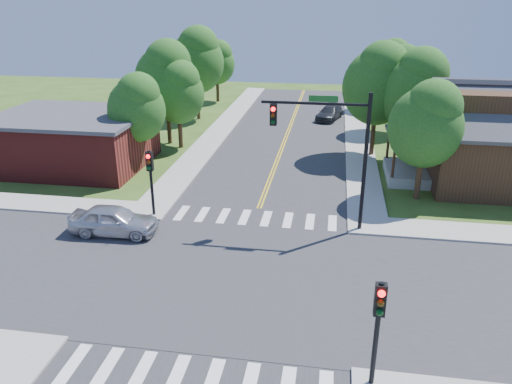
% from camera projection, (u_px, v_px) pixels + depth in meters
% --- Properties ---
extents(ground, '(100.00, 100.00, 0.00)m').
position_uv_depth(ground, '(233.00, 278.00, 21.74)').
color(ground, '#2C4A17').
rests_on(ground, ground).
extents(road_ns, '(10.00, 90.00, 0.04)m').
position_uv_depth(road_ns, '(233.00, 277.00, 21.74)').
color(road_ns, '#2D2D30').
rests_on(road_ns, ground).
extents(road_ew, '(90.00, 10.00, 0.04)m').
position_uv_depth(road_ew, '(233.00, 277.00, 21.73)').
color(road_ew, '#2D2D30').
rests_on(road_ew, ground).
extents(intersection_patch, '(10.20, 10.20, 0.06)m').
position_uv_depth(intersection_patch, '(233.00, 278.00, 21.74)').
color(intersection_patch, '#2D2D30').
rests_on(intersection_patch, ground).
extents(sidewalk_ne, '(40.00, 40.00, 0.14)m').
position_uv_depth(sidewalk_ne, '(507.00, 174.00, 33.90)').
color(sidewalk_ne, '#9E9B93').
rests_on(sidewalk_ne, ground).
extents(sidewalk_nw, '(40.00, 40.00, 0.14)m').
position_uv_depth(sidewalk_nw, '(73.00, 152.00, 38.51)').
color(sidewalk_nw, '#9E9B93').
rests_on(sidewalk_nw, ground).
extents(crosswalk_north, '(8.85, 2.00, 0.01)m').
position_uv_depth(crosswalk_north, '(255.00, 218.00, 27.41)').
color(crosswalk_north, white).
rests_on(crosswalk_north, ground).
extents(crosswalk_south, '(8.85, 2.00, 0.01)m').
position_uv_depth(crosswalk_south, '(194.00, 378.00, 16.05)').
color(crosswalk_south, white).
rests_on(crosswalk_south, ground).
extents(centerline, '(0.30, 90.00, 0.01)m').
position_uv_depth(centerline, '(233.00, 277.00, 21.73)').
color(centerline, yellow).
rests_on(centerline, ground).
extents(signal_mast_ne, '(5.30, 0.42, 7.20)m').
position_uv_depth(signal_mast_ne, '(332.00, 139.00, 24.48)').
color(signal_mast_ne, black).
rests_on(signal_mast_ne, ground).
extents(signal_pole_se, '(0.34, 0.42, 3.80)m').
position_uv_depth(signal_pole_se, '(378.00, 316.00, 14.78)').
color(signal_pole_se, black).
rests_on(signal_pole_se, ground).
extents(signal_pole_nw, '(0.34, 0.42, 3.80)m').
position_uv_depth(signal_pole_nw, '(150.00, 171.00, 26.67)').
color(signal_pole_nw, black).
rests_on(signal_pole_nw, ground).
extents(house_ne, '(13.05, 8.80, 7.11)m').
position_uv_depth(house_ne, '(512.00, 133.00, 31.34)').
color(house_ne, '#362613').
rests_on(house_ne, ground).
extents(building_nw, '(10.40, 8.40, 3.73)m').
position_uv_depth(building_nw, '(73.00, 140.00, 35.20)').
color(building_nw, maroon).
rests_on(building_nw, ground).
extents(tree_e_a, '(4.24, 4.03, 7.20)m').
position_uv_depth(tree_e_a, '(427.00, 122.00, 28.28)').
color(tree_e_a, '#382314').
rests_on(tree_e_a, ground).
extents(tree_e_b, '(4.86, 4.62, 8.26)m').
position_uv_depth(tree_e_b, '(417.00, 88.00, 34.34)').
color(tree_e_b, '#382314').
rests_on(tree_e_b, ground).
extents(tree_e_c, '(4.48, 4.25, 7.61)m').
position_uv_depth(tree_e_c, '(400.00, 75.00, 42.30)').
color(tree_e_c, '#382314').
rests_on(tree_e_c, ground).
extents(tree_e_d, '(4.30, 4.08, 7.31)m').
position_uv_depth(tree_e_d, '(391.00, 63.00, 50.97)').
color(tree_e_d, '#382314').
rests_on(tree_e_d, ground).
extents(tree_w_a, '(3.95, 3.75, 6.72)m').
position_uv_depth(tree_w_a, '(137.00, 106.00, 33.74)').
color(tree_w_a, '#382314').
rests_on(tree_w_a, ground).
extents(tree_w_b, '(4.91, 4.66, 8.34)m').
position_uv_depth(tree_w_b, '(166.00, 76.00, 38.96)').
color(tree_w_b, '#382314').
rests_on(tree_w_b, ground).
extents(tree_w_c, '(5.18, 4.92, 8.81)m').
position_uv_depth(tree_w_c, '(197.00, 58.00, 46.71)').
color(tree_w_c, '#382314').
rests_on(tree_w_c, ground).
extents(tree_w_d, '(4.00, 3.80, 6.80)m').
position_uv_depth(tree_w_d, '(217.00, 61.00, 54.98)').
color(tree_w_d, '#382314').
rests_on(tree_w_d, ground).
extents(tree_house, '(5.01, 4.76, 8.51)m').
position_uv_depth(tree_house, '(379.00, 82.00, 35.80)').
color(tree_house, '#382314').
rests_on(tree_house, ground).
extents(tree_bldg, '(4.06, 3.86, 6.91)m').
position_uv_depth(tree_bldg, '(179.00, 91.00, 38.25)').
color(tree_bldg, '#382314').
rests_on(tree_bldg, ground).
extents(car_silver, '(2.09, 4.58, 1.52)m').
position_uv_depth(car_silver, '(114.00, 221.00, 25.37)').
color(car_silver, silver).
rests_on(car_silver, ground).
extents(car_dgrey, '(4.09, 5.37, 1.29)m').
position_uv_depth(car_dgrey, '(329.00, 113.00, 48.28)').
color(car_dgrey, '#2F3134').
rests_on(car_dgrey, ground).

